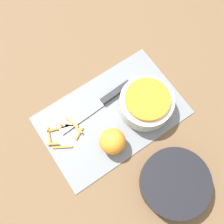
% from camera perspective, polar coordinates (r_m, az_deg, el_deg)
% --- Properties ---
extents(ground_plane, '(4.00, 4.00, 0.00)m').
position_cam_1_polar(ground_plane, '(0.85, 0.00, -0.76)').
color(ground_plane, brown).
extents(cutting_board, '(0.45, 0.29, 0.01)m').
position_cam_1_polar(cutting_board, '(0.85, 0.00, -0.70)').
color(cutting_board, slate).
rests_on(cutting_board, ground_plane).
extents(bowl_speckled, '(0.17, 0.17, 0.08)m').
position_cam_1_polar(bowl_speckled, '(0.82, 7.45, 1.94)').
color(bowl_speckled, silver).
rests_on(bowl_speckled, cutting_board).
extents(bowl_dark, '(0.20, 0.20, 0.06)m').
position_cam_1_polar(bowl_dark, '(0.80, 13.48, -14.79)').
color(bowl_dark, black).
rests_on(bowl_dark, ground_plane).
extents(knife, '(0.28, 0.04, 0.02)m').
position_cam_1_polar(knife, '(0.86, -0.82, 3.11)').
color(knife, '#232328').
rests_on(knife, cutting_board).
extents(orange_left, '(0.08, 0.08, 0.08)m').
position_cam_1_polar(orange_left, '(0.78, 0.12, -6.41)').
color(orange_left, orange).
rests_on(orange_left, cutting_board).
extents(peel_pile, '(0.12, 0.10, 0.01)m').
position_cam_1_polar(peel_pile, '(0.84, -10.48, -4.52)').
color(peel_pile, orange).
rests_on(peel_pile, cutting_board).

